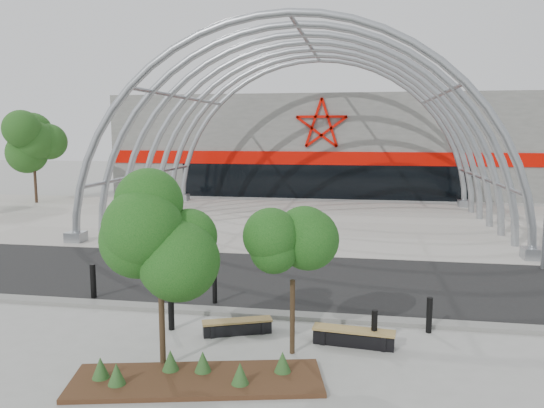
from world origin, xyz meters
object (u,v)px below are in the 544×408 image
object	(u,v)px
bench_0	(237,327)
bollard_2	(215,290)
bench_1	(354,337)
street_tree_0	(159,238)
street_tree_1	(293,250)

from	to	relation	value
bench_0	bollard_2	bearing A→B (deg)	118.88
bench_1	bollard_2	distance (m)	4.87
bench_0	bench_1	bearing A→B (deg)	-4.59
street_tree_0	street_tree_1	xyz separation A→B (m)	(2.73, 1.19, -0.41)
bench_1	bench_0	bearing A→B (deg)	175.41
bench_0	bollard_2	size ratio (longest dim) A/B	2.06
street_tree_0	street_tree_1	size ratio (longest dim) A/B	1.16
street_tree_0	bench_1	distance (m)	5.29
bollard_2	street_tree_1	bearing A→B (deg)	-48.72
street_tree_1	bollard_2	world-z (taller)	street_tree_1
bench_0	bench_1	distance (m)	2.97
street_tree_0	bench_1	size ratio (longest dim) A/B	1.99
street_tree_1	bench_1	bearing A→B (deg)	26.38
street_tree_0	bench_1	world-z (taller)	street_tree_0
bench_1	bollard_2	size ratio (longest dim) A/B	2.31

